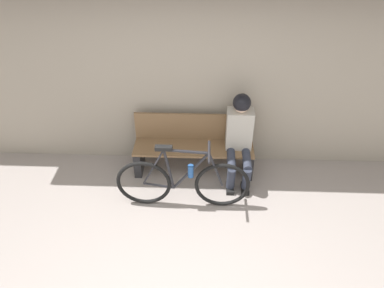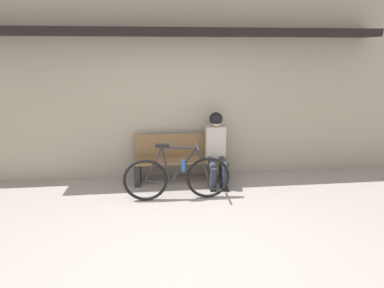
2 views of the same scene
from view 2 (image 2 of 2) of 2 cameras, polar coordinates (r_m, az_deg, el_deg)
name	(u,v)px [view 2 (image 2 of 2)]	position (r m, az deg, el deg)	size (l,w,h in m)	color
ground_plane	(189,253)	(3.65, -0.64, -20.12)	(24.00, 24.00, 0.00)	gray
storefront_wall	(176,84)	(5.26, -3.09, 11.26)	(12.00, 0.56, 3.20)	#9E9384
park_bench_near	(181,160)	(5.26, -2.11, -3.06)	(1.61, 0.42, 0.83)	brown
bicycle	(177,177)	(4.61, -2.86, -6.30)	(1.64, 0.40, 0.91)	black
person_seated	(216,144)	(5.13, 4.61, 0.05)	(0.34, 0.63, 1.23)	#2D3342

